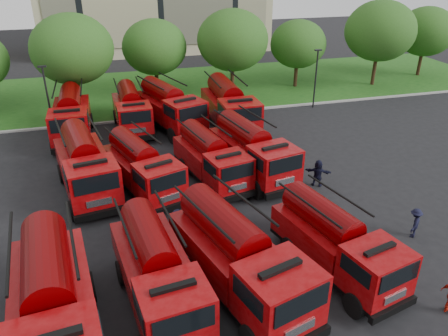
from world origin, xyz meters
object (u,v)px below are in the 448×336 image
at_px(fire_truck_6, 211,158).
at_px(fire_truck_10, 170,107).
at_px(fire_truck_3, 336,242).
at_px(firefighter_5, 316,185).
at_px(fire_truck_9, 131,110).
at_px(fire_truck_11, 229,107).
at_px(fire_truck_5, 142,167).
at_px(fire_truck_0, 53,308).
at_px(fire_truck_8, 71,116).
at_px(fire_truck_2, 238,258).
at_px(fire_truck_7, 252,151).
at_px(firefighter_3, 412,236).
at_px(firefighter_4, 179,242).
at_px(fire_truck_1, 157,272).
at_px(fire_truck_4, 85,165).

bearing_deg(fire_truck_6, fire_truck_10, 83.69).
height_order(fire_truck_3, firefighter_5, fire_truck_3).
relative_size(fire_truck_9, fire_truck_11, 0.89).
bearing_deg(fire_truck_11, fire_truck_5, -132.98).
bearing_deg(fire_truck_9, fire_truck_0, -103.51).
bearing_deg(firefighter_5, fire_truck_8, -8.14).
relative_size(fire_truck_2, fire_truck_7, 1.06).
distance_m(fire_truck_9, firefighter_3, 21.84).
bearing_deg(firefighter_4, fire_truck_9, -52.70).
bearing_deg(fire_truck_7, fire_truck_6, 169.54).
bearing_deg(fire_truck_3, firefighter_4, 134.45).
bearing_deg(firefighter_3, firefighter_5, -113.34).
relative_size(fire_truck_5, fire_truck_10, 0.89).
bearing_deg(fire_truck_1, fire_truck_5, 80.40).
relative_size(fire_truck_8, firefighter_3, 4.88).
distance_m(fire_truck_5, fire_truck_7, 6.71).
relative_size(fire_truck_1, fire_truck_11, 0.90).
bearing_deg(fire_truck_4, fire_truck_7, -12.84).
xyz_separation_m(fire_truck_9, firefighter_5, (9.83, -12.18, -1.62)).
bearing_deg(fire_truck_0, fire_truck_6, 45.98).
relative_size(fire_truck_4, fire_truck_5, 1.10).
xyz_separation_m(fire_truck_3, fire_truck_9, (-7.02, 19.45, 0.08)).
height_order(fire_truck_8, firefighter_4, fire_truck_8).
xyz_separation_m(fire_truck_4, fire_truck_5, (3.09, -0.75, -0.17)).
distance_m(fire_truck_0, firefighter_3, 16.58).
bearing_deg(firefighter_5, fire_truck_3, 99.91).
bearing_deg(fire_truck_11, fire_truck_0, -122.19).
bearing_deg(fire_truck_1, fire_truck_4, 97.82).
distance_m(fire_truck_2, fire_truck_8, 20.30).
distance_m(fire_truck_1, fire_truck_8, 19.22).
height_order(fire_truck_8, fire_truck_9, fire_truck_8).
distance_m(fire_truck_0, fire_truck_1, 3.87).
bearing_deg(firefighter_3, fire_truck_8, -90.64).
bearing_deg(fire_truck_7, fire_truck_9, 111.29).
height_order(fire_truck_2, fire_truck_5, fire_truck_2).
height_order(fire_truck_5, fire_truck_8, fire_truck_8).
xyz_separation_m(fire_truck_5, firefighter_5, (10.04, -2.04, -1.56)).
distance_m(fire_truck_9, fire_truck_11, 7.56).
bearing_deg(fire_truck_10, fire_truck_6, -102.39).
bearing_deg(fire_truck_2, fire_truck_6, 66.50).
xyz_separation_m(fire_truck_10, firefighter_4, (-2.02, -15.03, -1.75)).
distance_m(fire_truck_7, firefighter_5, 4.39).
xyz_separation_m(fire_truck_3, fire_truck_8, (-11.42, 18.85, 0.19)).
distance_m(fire_truck_4, fire_truck_10, 10.77).
relative_size(fire_truck_3, fire_truck_4, 0.89).
height_order(fire_truck_2, fire_truck_11, fire_truck_11).
bearing_deg(firefighter_5, fire_truck_2, 77.03).
distance_m(fire_truck_8, firefighter_4, 16.00).
height_order(fire_truck_9, fire_truck_10, fire_truck_10).
distance_m(fire_truck_4, fire_truck_6, 7.20).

